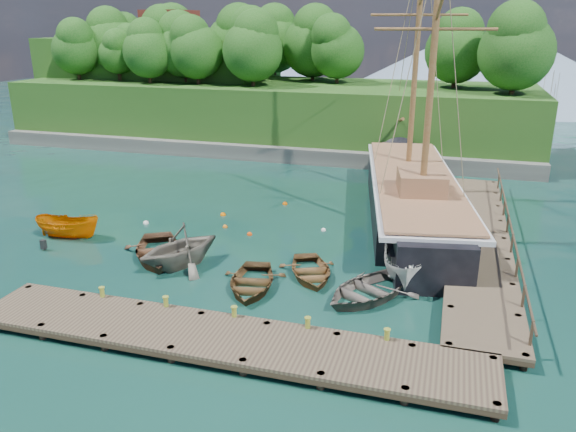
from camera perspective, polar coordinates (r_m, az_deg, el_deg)
name	(u,v)px	position (r m, az deg, el deg)	size (l,w,h in m)	color
ground	(235,272)	(27.81, -5.38, -5.70)	(160.00, 160.00, 0.00)	#11312D
dock_near	(221,338)	(21.63, -6.86, -12.24)	(20.00, 3.20, 1.10)	#443529
dock_east	(478,238)	(32.41, 18.77, -2.17)	(3.20, 24.00, 1.10)	#443529
bollard_0	(104,309)	(25.58, -18.17, -8.98)	(0.26, 0.26, 0.45)	olive
bollard_1	(167,319)	(24.11, -12.17, -10.21)	(0.26, 0.26, 0.45)	olive
bollard_2	(235,330)	(22.95, -5.42, -11.44)	(0.26, 0.26, 0.45)	olive
bollard_3	(307,341)	(22.14, 1.99, -12.61)	(0.26, 0.26, 0.45)	olive
bollard_4	(386,354)	(21.71, 9.90, -13.62)	(0.26, 0.26, 0.45)	olive
rowboat_0	(158,258)	(30.01, -13.05, -4.22)	(3.57, 5.00, 1.03)	brown
rowboat_1	(181,266)	(28.88, -10.82, -5.00)	(3.84, 4.45, 2.34)	#6B6558
rowboat_2	(251,288)	(26.16, -3.76, -7.34)	(3.02, 4.23, 0.88)	#4F361C
rowboat_3	(367,297)	(25.56, 8.00, -8.17)	(3.42, 4.79, 0.99)	#59514A
rowboat_4	(310,277)	(27.25, 2.30, -6.17)	(2.83, 3.97, 0.82)	brown
motorboat_orange	(70,238)	(34.34, -21.31, -2.06)	(1.47, 3.91, 1.51)	#D06801
cabin_boat_white	(402,279)	(27.55, 11.50, -6.28)	(1.77, 4.70, 1.82)	white
schooner	(413,200)	(35.71, 12.56, 1.56)	(8.59, 27.81, 20.57)	black
mooring_buoy_0	(146,224)	(35.27, -14.23, -0.75)	(0.35, 0.35, 0.35)	white
mooring_buoy_1	(225,227)	(33.77, -6.40, -1.16)	(0.30, 0.30, 0.30)	orange
mooring_buoy_2	(250,235)	(32.46, -3.92, -1.93)	(0.32, 0.32, 0.32)	#DF4108
mooring_buoy_3	(323,231)	(33.10, 3.62, -1.50)	(0.30, 0.30, 0.30)	white
mooring_buoy_4	(223,215)	(35.88, -6.61, 0.07)	(0.36, 0.36, 0.36)	#E96900
mooring_buoy_5	(285,204)	(37.78, -0.31, 1.19)	(0.34, 0.34, 0.34)	#D25200
headland	(229,85)	(59.47, -5.98, 13.14)	(51.00, 19.31, 12.90)	#474744
distant_ridge	(424,71)	(93.79, 13.62, 14.16)	(117.00, 40.00, 10.00)	#728CA5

